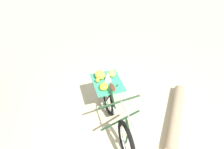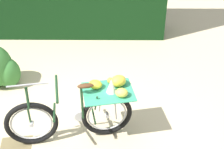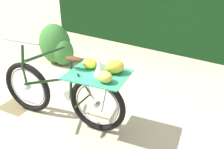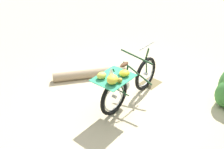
{
  "view_description": "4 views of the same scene",
  "coord_description": "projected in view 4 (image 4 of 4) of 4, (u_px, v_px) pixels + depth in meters",
  "views": [
    {
      "loc": [
        2.2,
        -0.38,
        3.26
      ],
      "look_at": [
        -0.62,
        0.32,
        0.92
      ],
      "focal_mm": 31.81,
      "sensor_mm": 36.0,
      "label": 1
    },
    {
      "loc": [
        -0.24,
        3.62,
        3.33
      ],
      "look_at": [
        -0.65,
        0.12,
        0.98
      ],
      "focal_mm": 50.6,
      "sensor_mm": 36.0,
      "label": 2
    },
    {
      "loc": [
        -1.81,
        2.27,
        1.95
      ],
      "look_at": [
        -0.69,
        0.09,
        0.74
      ],
      "focal_mm": 38.23,
      "sensor_mm": 36.0,
      "label": 3
    },
    {
      "loc": [
        -3.18,
        -2.17,
        2.94
      ],
      "look_at": [
        -0.58,
        0.26,
        0.82
      ],
      "focal_mm": 38.65,
      "sensor_mm": 36.0,
      "label": 4
    }
  ],
  "objects": [
    {
      "name": "bicycle",
      "position": [
        128.0,
        82.0,
        4.56
      ],
      "size": [
        1.79,
        0.71,
        1.03
      ],
      "rotation": [
        0.0,
        0.0,
        0.06
      ],
      "color": "black",
      "rests_on": "ground_plane"
    },
    {
      "name": "fallen_log",
      "position": [
        90.0,
        74.0,
        5.59
      ],
      "size": [
        1.51,
        1.12,
        0.21
      ],
      "primitive_type": "cylinder",
      "rotation": [
        0.0,
        1.57,
        -0.59
      ],
      "color": "#9E8466",
      "rests_on": "ground_plane"
    },
    {
      "name": "leaf_litter_patch",
      "position": [
        151.0,
        83.0,
        5.43
      ],
      "size": [
        0.44,
        0.36,
        0.01
      ],
      "primitive_type": "cube",
      "color": "olive",
      "rests_on": "ground_plane"
    },
    {
      "name": "ground_plane",
      "position": [
        142.0,
        104.0,
        4.77
      ],
      "size": [
        60.0,
        60.0,
        0.0
      ],
      "primitive_type": "plane",
      "color": "beige"
    }
  ]
}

